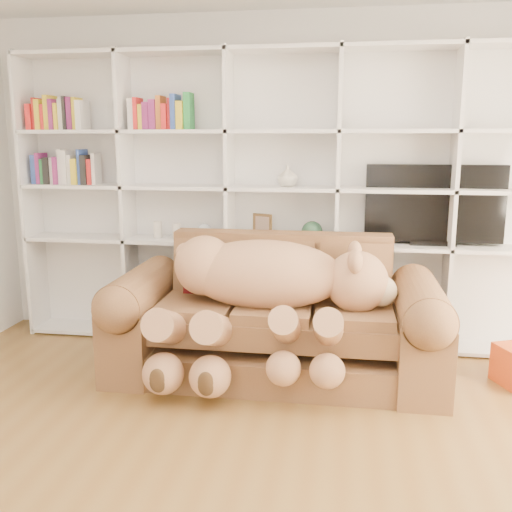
# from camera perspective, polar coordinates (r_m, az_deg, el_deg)

# --- Properties ---
(floor) EXTENTS (5.00, 5.00, 0.00)m
(floor) POSITION_cam_1_polar(r_m,az_deg,el_deg) (2.90, -2.94, -24.20)
(floor) COLOR brown
(floor) RESTS_ON ground
(wall_back) EXTENTS (5.00, 0.02, 2.70)m
(wall_back) POSITION_cam_1_polar(r_m,az_deg,el_deg) (4.83, 2.98, 7.56)
(wall_back) COLOR white
(wall_back) RESTS_ON floor
(bookshelf) EXTENTS (4.43, 0.35, 2.40)m
(bookshelf) POSITION_cam_1_polar(r_m,az_deg,el_deg) (4.73, -0.12, 6.95)
(bookshelf) COLOR white
(bookshelf) RESTS_ON floor
(sofa) EXTENTS (2.35, 1.02, 0.99)m
(sofa) POSITION_cam_1_polar(r_m,az_deg,el_deg) (4.19, 2.02, -6.77)
(sofa) COLOR brown
(sofa) RESTS_ON floor
(teddy_bear) EXTENTS (1.64, 0.93, 0.95)m
(teddy_bear) POSITION_cam_1_polar(r_m,az_deg,el_deg) (3.92, 0.76, -3.46)
(teddy_bear) COLOR tan
(teddy_bear) RESTS_ON sofa
(throw_pillow) EXTENTS (0.41, 0.25, 0.41)m
(throw_pillow) POSITION_cam_1_polar(r_m,az_deg,el_deg) (4.34, -4.59, -1.70)
(throw_pillow) COLOR #5A0F13
(throw_pillow) RESTS_ON sofa
(tv) EXTENTS (1.07, 0.18, 0.63)m
(tv) POSITION_cam_1_polar(r_m,az_deg,el_deg) (4.73, 17.38, 4.85)
(tv) COLOR black
(tv) RESTS_ON bookshelf
(picture_frame) EXTENTS (0.17, 0.09, 0.21)m
(picture_frame) POSITION_cam_1_polar(r_m,az_deg,el_deg) (4.70, 0.65, 2.95)
(picture_frame) COLOR #50391B
(picture_frame) RESTS_ON bookshelf
(green_vase) EXTENTS (0.17, 0.17, 0.17)m
(green_vase) POSITION_cam_1_polar(r_m,az_deg,el_deg) (4.67, 5.62, 2.44)
(green_vase) COLOR #2E593D
(green_vase) RESTS_ON bookshelf
(figurine_tall) EXTENTS (0.09, 0.09, 0.14)m
(figurine_tall) POSITION_cam_1_polar(r_m,az_deg,el_deg) (4.92, -9.80, 2.62)
(figurine_tall) COLOR beige
(figurine_tall) RESTS_ON bookshelf
(figurine_short) EXTENTS (0.09, 0.09, 0.13)m
(figurine_short) POSITION_cam_1_polar(r_m,az_deg,el_deg) (4.87, -7.94, 2.51)
(figurine_short) COLOR beige
(figurine_short) RESTS_ON bookshelf
(snow_globe) EXTENTS (0.13, 0.13, 0.13)m
(snow_globe) POSITION_cam_1_polar(r_m,az_deg,el_deg) (4.81, -5.19, 2.50)
(snow_globe) COLOR silver
(snow_globe) RESTS_ON bookshelf
(shelf_vase) EXTENTS (0.21, 0.21, 0.17)m
(shelf_vase) POSITION_cam_1_polar(r_m,az_deg,el_deg) (4.63, 3.17, 8.00)
(shelf_vase) COLOR beige
(shelf_vase) RESTS_ON bookshelf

